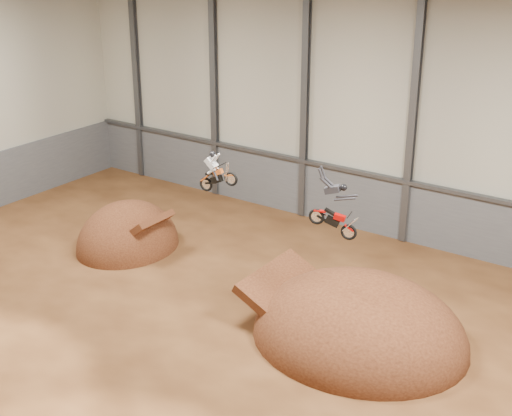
{
  "coord_description": "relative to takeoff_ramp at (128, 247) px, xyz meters",
  "views": [
    {
      "loc": [
        17.49,
        -20.17,
        16.62
      ],
      "look_at": [
        0.71,
        4.0,
        4.92
      ],
      "focal_mm": 50.0,
      "sensor_mm": 36.0,
      "label": 1
    }
  ],
  "objects": [
    {
      "name": "fmx_rider_b",
      "position": [
        13.82,
        -2.27,
        6.4
      ],
      "size": [
        3.47,
        1.52,
        3.14
      ],
      "primitive_type": null,
      "rotation": [
        0.0,
        0.33,
        0.22
      ],
      "color": "#B60604"
    },
    {
      "name": "takeoff_ramp",
      "position": [
        0.0,
        0.0,
        0.0
      ],
      "size": [
        5.23,
        6.04,
        5.23
      ],
      "primitive_type": "ellipsoid",
      "color": "#3C1B0F",
      "rests_on": "ground"
    },
    {
      "name": "steel_column_3",
      "position": [
        12.17,
        9.5,
        7.0
      ],
      "size": [
        0.4,
        0.36,
        13.9
      ],
      "primitive_type": "cube",
      "color": "#47494F",
      "rests_on": "ground"
    },
    {
      "name": "steel_column_0",
      "position": [
        -7.83,
        9.5,
        7.0
      ],
      "size": [
        0.4,
        0.36,
        13.9
      ],
      "primitive_type": "cube",
      "color": "#47494F",
      "rests_on": "ground"
    },
    {
      "name": "floor",
      "position": [
        8.84,
        -5.3,
        0.0
      ],
      "size": [
        40.0,
        40.0,
        0.0
      ],
      "primitive_type": "plane",
      "color": "#472713",
      "rests_on": "ground"
    },
    {
      "name": "lower_band_back",
      "position": [
        8.84,
        9.6,
        1.75
      ],
      "size": [
        39.8,
        0.18,
        3.5
      ],
      "primitive_type": "cube",
      "color": "#5A5C62",
      "rests_on": "ground"
    },
    {
      "name": "ceiling",
      "position": [
        8.84,
        -5.3,
        14.0
      ],
      "size": [
        40.0,
        40.0,
        0.0
      ],
      "primitive_type": "plane",
      "color": "black",
      "rests_on": "back_wall"
    },
    {
      "name": "steel_column_2",
      "position": [
        5.5,
        9.5,
        7.0
      ],
      "size": [
        0.4,
        0.36,
        13.9
      ],
      "primitive_type": "cube",
      "color": "#47494F",
      "rests_on": "ground"
    },
    {
      "name": "landing_ramp",
      "position": [
        14.86,
        -1.19,
        0.0
      ],
      "size": [
        9.49,
        8.39,
        5.47
      ],
      "primitive_type": "ellipsoid",
      "color": "#3C1B0F",
      "rests_on": "ground"
    },
    {
      "name": "back_wall",
      "position": [
        8.84,
        9.7,
        7.0
      ],
      "size": [
        40.0,
        0.1,
        14.0
      ],
      "primitive_type": "cube",
      "color": "#B9B6A4",
      "rests_on": "ground"
    },
    {
      "name": "steel_rail",
      "position": [
        8.84,
        9.45,
        3.55
      ],
      "size": [
        39.8,
        0.35,
        0.2
      ],
      "primitive_type": "cube",
      "color": "#47494F",
      "rests_on": "lower_band_back"
    },
    {
      "name": "fmx_rider_a",
      "position": [
        8.11,
        -1.99,
        6.69
      ],
      "size": [
        2.62,
        0.99,
        2.45
      ],
      "primitive_type": null,
      "rotation": [
        0.0,
        -0.36,
        0.08
      ],
      "color": "#CC5A1E"
    },
    {
      "name": "steel_column_1",
      "position": [
        -1.16,
        9.5,
        7.0
      ],
      "size": [
        0.4,
        0.36,
        13.9
      ],
      "primitive_type": "cube",
      "color": "#47494F",
      "rests_on": "ground"
    }
  ]
}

